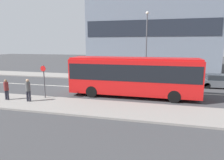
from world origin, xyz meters
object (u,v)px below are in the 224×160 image
(parked_car_0, at_px, (219,81))
(pedestrian_down_pavement, at_px, (28,89))
(city_bus, at_px, (133,74))
(street_lamp, at_px, (147,40))
(pedestrian_near_stop, at_px, (6,88))
(bus_stop_sign, at_px, (44,79))

(parked_car_0, xyz_separation_m, pedestrian_down_pavement, (-15.38, -9.50, 0.47))
(city_bus, height_order, street_lamp, street_lamp)
(pedestrian_near_stop, height_order, pedestrian_down_pavement, pedestrian_down_pavement)
(bus_stop_sign, bearing_deg, city_bus, 21.67)
(city_bus, height_order, parked_car_0, city_bus)
(parked_car_0, bearing_deg, pedestrian_down_pavement, -148.30)
(city_bus, relative_size, street_lamp, 1.34)
(parked_car_0, relative_size, bus_stop_sign, 1.57)
(parked_car_0, relative_size, pedestrian_down_pavement, 2.42)
(pedestrian_near_stop, relative_size, bus_stop_sign, 0.60)
(pedestrian_near_stop, height_order, bus_stop_sign, bus_stop_sign)
(parked_car_0, relative_size, street_lamp, 0.52)
(city_bus, distance_m, parked_car_0, 9.90)
(parked_car_0, bearing_deg, bus_stop_sign, -150.68)
(parked_car_0, distance_m, pedestrian_down_pavement, 18.08)
(parked_car_0, height_order, pedestrian_near_stop, pedestrian_near_stop)
(pedestrian_near_stop, relative_size, street_lamp, 0.20)
(pedestrian_near_stop, xyz_separation_m, pedestrian_down_pavement, (1.92, 0.02, 0.07))
(bus_stop_sign, bearing_deg, parked_car_0, 29.32)
(pedestrian_near_stop, height_order, street_lamp, street_lamp)
(bus_stop_sign, height_order, street_lamp, street_lamp)
(pedestrian_near_stop, xyz_separation_m, bus_stop_sign, (2.54, 1.22, 0.64))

